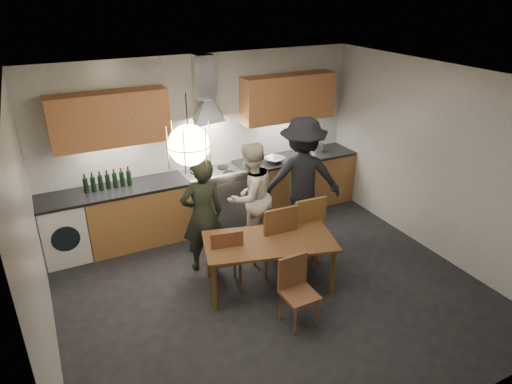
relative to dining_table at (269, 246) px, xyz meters
name	(u,v)px	position (x,y,z in m)	size (l,w,h in m)	color
ground	(272,290)	(0.00, -0.11, -0.59)	(5.00, 5.00, 0.00)	black
room_shell	(275,163)	(0.00, -0.11, 1.12)	(5.02, 4.52, 2.61)	white
counter_run	(215,198)	(0.02, 1.84, -0.14)	(5.00, 0.62, 0.90)	tan
range_stove	(214,199)	(0.00, 1.83, -0.15)	(0.90, 0.60, 0.92)	silver
wall_fixtures	(207,107)	(0.00, 1.95, 1.28)	(4.30, 0.54, 1.10)	#D48951
pendant_lamp	(189,145)	(-1.00, -0.21, 1.51)	(0.43, 0.43, 0.70)	black
dining_table	(269,246)	(0.00, 0.00, 0.00)	(1.73, 1.17, 0.67)	brown
chair_back_left	(226,255)	(-0.50, 0.18, -0.09)	(0.46, 0.46, 0.86)	brown
chair_back_mid	(276,235)	(0.22, 0.21, -0.01)	(0.47, 0.47, 1.00)	brown
chair_back_right	(306,224)	(0.72, 0.31, -0.03)	(0.47, 0.47, 0.98)	brown
chair_front	(296,286)	(-0.03, -0.70, -0.13)	(0.37, 0.37, 0.80)	brown
person_left	(203,215)	(-0.57, 0.77, 0.19)	(0.57, 0.37, 1.57)	black
person_mid	(250,197)	(0.22, 0.98, 0.20)	(0.77, 0.60, 1.58)	beige
person_right	(302,178)	(1.06, 0.98, 0.32)	(1.18, 0.68, 1.82)	black
mixing_bowl	(274,160)	(1.03, 1.77, 0.35)	(0.32, 0.32, 0.08)	#A8A9AC
stock_pot	(317,148)	(1.89, 1.85, 0.38)	(0.21, 0.21, 0.14)	silver
wine_bottles	(108,180)	(-1.53, 1.89, 0.45)	(0.65, 0.07, 0.27)	black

